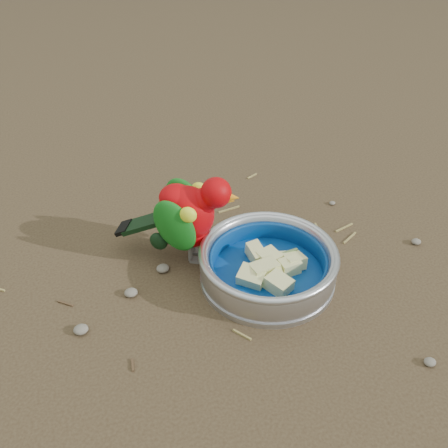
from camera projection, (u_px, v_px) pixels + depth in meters
name	position (u px, v px, depth m)	size (l,w,h in m)	color
ground	(287.00, 313.00, 0.79)	(60.00, 60.00, 0.00)	#443523
food_bowl	(267.00, 275.00, 0.85)	(0.23, 0.23, 0.02)	#B2B2BA
bowl_wall	(268.00, 262.00, 0.83)	(0.23, 0.23, 0.04)	#B2B2BA
fruit_wedges	(268.00, 265.00, 0.83)	(0.14, 0.14, 0.03)	beige
lory_parrot	(188.00, 220.00, 0.85)	(0.09, 0.20, 0.16)	#B00307
ground_debris	(302.00, 295.00, 0.81)	(0.90, 0.80, 0.01)	#978549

